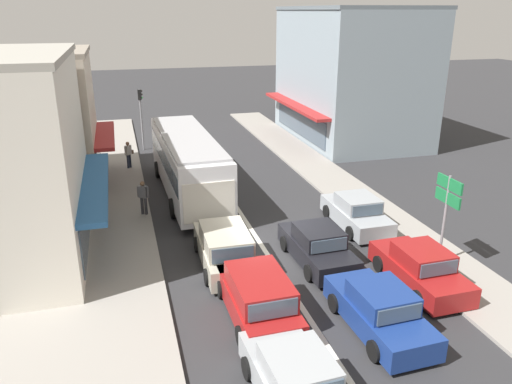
# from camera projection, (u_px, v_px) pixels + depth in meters

# --- Properties ---
(ground_plane) EXTENTS (140.00, 140.00, 0.00)m
(ground_plane) POSITION_uv_depth(u_px,v_px,m) (267.00, 254.00, 20.00)
(ground_plane) COLOR #2D2D30
(lane_centre_line) EXTENTS (0.20, 28.00, 0.01)m
(lane_centre_line) POSITION_uv_depth(u_px,v_px,m) (243.00, 217.00, 23.62)
(lane_centre_line) COLOR silver
(lane_centre_line) RESTS_ON ground
(sidewalk_left) EXTENTS (5.20, 44.00, 0.14)m
(sidewalk_left) POSITION_uv_depth(u_px,v_px,m) (94.00, 214.00, 23.70)
(sidewalk_left) COLOR gray
(sidewalk_left) RESTS_ON ground
(kerb_right) EXTENTS (2.80, 44.00, 0.12)m
(kerb_right) POSITION_uv_depth(u_px,v_px,m) (345.00, 190.00, 26.97)
(kerb_right) COLOR gray
(kerb_right) RESTS_ON ground
(shopfront_mid_block) EXTENTS (8.32, 7.06, 7.33)m
(shopfront_mid_block) POSITION_uv_depth(u_px,v_px,m) (22.00, 122.00, 26.22)
(shopfront_mid_block) COLOR beige
(shopfront_mid_block) RESTS_ON ground
(building_right_far) EXTENTS (8.77, 12.16, 9.49)m
(building_right_far) POSITION_uv_depth(u_px,v_px,m) (351.00, 75.00, 36.67)
(building_right_far) COLOR #84939E
(building_right_far) RESTS_ON ground
(city_bus) EXTENTS (2.94, 10.91, 3.23)m
(city_bus) POSITION_uv_depth(u_px,v_px,m) (188.00, 160.00, 25.86)
(city_bus) COLOR silver
(city_bus) RESTS_ON ground
(sedan_adjacent_lane_trail) EXTENTS (2.01, 4.26, 1.47)m
(sedan_adjacent_lane_trail) POSITION_uv_depth(u_px,v_px,m) (379.00, 311.00, 15.06)
(sedan_adjacent_lane_trail) COLOR navy
(sedan_adjacent_lane_trail) RESTS_ON ground
(wagon_adjacent_lane_lead) EXTENTS (1.99, 4.53, 1.58)m
(wagon_adjacent_lane_lead) POSITION_uv_depth(u_px,v_px,m) (257.00, 296.00, 15.66)
(wagon_adjacent_lane_lead) COLOR maroon
(wagon_adjacent_lane_lead) RESTS_ON ground
(sedan_behind_bus_near) EXTENTS (2.05, 4.28, 1.47)m
(sedan_behind_bus_near) POSITION_uv_depth(u_px,v_px,m) (297.00, 383.00, 12.15)
(sedan_behind_bus_near) COLOR #9EA3A8
(sedan_behind_bus_near) RESTS_ON ground
(sedan_queue_gap_filler) EXTENTS (2.00, 4.25, 1.47)m
(sedan_queue_gap_filler) POSITION_uv_depth(u_px,v_px,m) (317.00, 246.00, 19.16)
(sedan_queue_gap_filler) COLOR black
(sedan_queue_gap_filler) RESTS_ON ground
(wagon_queue_far_back) EXTENTS (2.02, 4.54, 1.58)m
(wagon_queue_far_back) POSITION_uv_depth(u_px,v_px,m) (225.00, 248.00, 18.84)
(wagon_queue_far_back) COLOR #B7B29E
(wagon_queue_far_back) RESTS_ON ground
(parked_sedan_kerb_front) EXTENTS (1.95, 4.23, 1.47)m
(parked_sedan_kerb_front) POSITION_uv_depth(u_px,v_px,m) (420.00, 268.00, 17.53)
(parked_sedan_kerb_front) COLOR maroon
(parked_sedan_kerb_front) RESTS_ON ground
(parked_sedan_kerb_second) EXTENTS (1.91, 4.20, 1.47)m
(parked_sedan_kerb_second) POSITION_uv_depth(u_px,v_px,m) (356.00, 213.00, 22.35)
(parked_sedan_kerb_second) COLOR #9EA3A8
(parked_sedan_kerb_second) RESTS_ON ground
(traffic_light_downstreet) EXTENTS (0.33, 0.24, 4.20)m
(traffic_light_downstreet) POSITION_uv_depth(u_px,v_px,m) (141.00, 109.00, 34.03)
(traffic_light_downstreet) COLOR gray
(traffic_light_downstreet) RESTS_ON ground
(directional_road_sign) EXTENTS (0.10, 1.40, 3.60)m
(directional_road_sign) POSITION_uv_depth(u_px,v_px,m) (448.00, 199.00, 18.23)
(directional_road_sign) COLOR gray
(directional_road_sign) RESTS_ON ground
(pedestrian_with_handbag_near) EXTENTS (0.54, 0.57, 1.63)m
(pedestrian_with_handbag_near) POSITION_uv_depth(u_px,v_px,m) (129.00, 153.00, 30.21)
(pedestrian_with_handbag_near) COLOR #232838
(pedestrian_with_handbag_near) RESTS_ON sidewalk_left
(pedestrian_browsing_midblock) EXTENTS (0.52, 0.36, 1.63)m
(pedestrian_browsing_midblock) POSITION_uv_depth(u_px,v_px,m) (143.00, 196.00, 23.25)
(pedestrian_browsing_midblock) COLOR #333338
(pedestrian_browsing_midblock) RESTS_ON sidewalk_left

